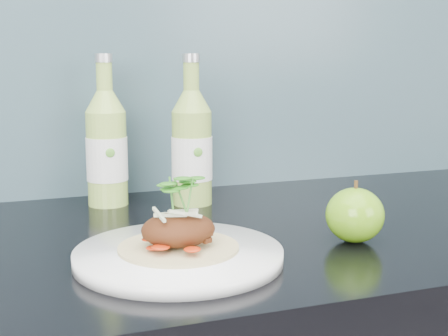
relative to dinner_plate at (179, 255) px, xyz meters
The scene contains 5 objects.
dinner_plate is the anchor object (origin of this frame).
pork_taco 0.04m from the dinner_plate, ahead, with size 0.15×0.15×0.10m.
green_apple 0.24m from the dinner_plate, ahead, with size 0.08×0.08×0.08m.
cider_bottle_left 0.34m from the dinner_plate, 95.18° to the left, with size 0.08×0.08×0.25m.
cider_bottle_right 0.31m from the dinner_plate, 69.76° to the left, with size 0.07×0.07×0.25m.
Camera 1 is at (-0.25, 0.88, 1.14)m, focal length 50.00 mm.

